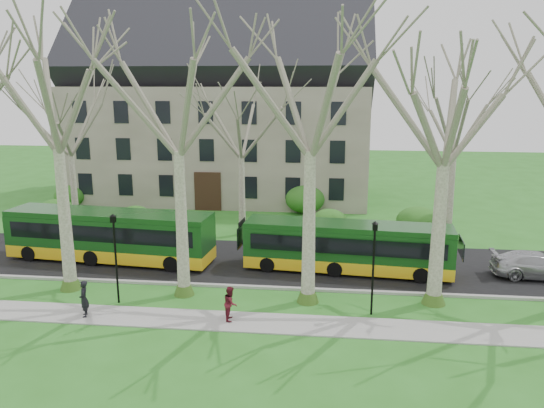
{
  "coord_description": "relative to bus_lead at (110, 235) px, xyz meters",
  "views": [
    {
      "loc": [
        3.98,
        -23.84,
        10.35
      ],
      "look_at": [
        0.99,
        3.0,
        4.14
      ],
      "focal_mm": 35.0,
      "sensor_mm": 36.0,
      "label": 1
    }
  ],
  "objects": [
    {
      "name": "ground",
      "position": [
        8.81,
        -4.84,
        -1.59
      ],
      "size": [
        120.0,
        120.0,
        0.0
      ],
      "primitive_type": "plane",
      "color": "#296B1E",
      "rests_on": "ground"
    },
    {
      "name": "sidewalk",
      "position": [
        8.81,
        -7.34,
        -1.56
      ],
      "size": [
        70.0,
        2.0,
        0.06
      ],
      "primitive_type": "cube",
      "color": "gray",
      "rests_on": "ground"
    },
    {
      "name": "road",
      "position": [
        8.81,
        0.66,
        -1.56
      ],
      "size": [
        80.0,
        8.0,
        0.06
      ],
      "primitive_type": "cube",
      "color": "black",
      "rests_on": "ground"
    },
    {
      "name": "curb",
      "position": [
        8.81,
        -3.34,
        -1.52
      ],
      "size": [
        80.0,
        0.25,
        0.14
      ],
      "primitive_type": "cube",
      "color": "#A5A39E",
      "rests_on": "ground"
    },
    {
      "name": "building",
      "position": [
        2.81,
        19.16,
        6.48
      ],
      "size": [
        26.5,
        12.2,
        16.0
      ],
      "color": "gray",
      "rests_on": "ground"
    },
    {
      "name": "tree_row_verge",
      "position": [
        8.81,
        -4.54,
        5.41
      ],
      "size": [
        49.0,
        7.0,
        14.0
      ],
      "color": "gray",
      "rests_on": "ground"
    },
    {
      "name": "tree_row_far",
      "position": [
        7.48,
        6.16,
        4.41
      ],
      "size": [
        33.0,
        7.0,
        12.0
      ],
      "color": "gray",
      "rests_on": "ground"
    },
    {
      "name": "lamp_row",
      "position": [
        8.81,
        -5.84,
        0.99
      ],
      "size": [
        36.22,
        0.22,
        4.3
      ],
      "color": "black",
      "rests_on": "ground"
    },
    {
      "name": "hedges",
      "position": [
        4.15,
        9.16,
        -0.59
      ],
      "size": [
        30.6,
        8.6,
        2.0
      ],
      "color": "#30611B",
      "rests_on": "ground"
    },
    {
      "name": "bus_lead",
      "position": [
        0.0,
        0.0,
        0.0
      ],
      "size": [
        12.39,
        3.7,
        3.05
      ],
      "primitive_type": null,
      "rotation": [
        0.0,
        0.0,
        -0.1
      ],
      "color": "#124114",
      "rests_on": "road"
    },
    {
      "name": "bus_follow",
      "position": [
        13.82,
        -0.32,
        -0.11
      ],
      "size": [
        11.46,
        3.38,
        2.82
      ],
      "primitive_type": null,
      "rotation": [
        0.0,
        0.0,
        -0.09
      ],
      "color": "#124114",
      "rests_on": "road"
    },
    {
      "name": "sedan",
      "position": [
        24.01,
        -0.23,
        -0.83
      ],
      "size": [
        4.81,
        2.05,
        1.38
      ],
      "primitive_type": "imported",
      "rotation": [
        0.0,
        0.0,
        1.55
      ],
      "color": "#A7A7AC",
      "rests_on": "road"
    },
    {
      "name": "pedestrian_a",
      "position": [
        1.96,
        -7.59,
        -0.69
      ],
      "size": [
        0.6,
        0.72,
        1.67
      ],
      "primitive_type": "imported",
      "rotation": [
        0.0,
        0.0,
        -1.18
      ],
      "color": "black",
      "rests_on": "sidewalk"
    },
    {
      "name": "pedestrian_b",
      "position": [
        8.56,
        -7.21,
        -0.75
      ],
      "size": [
        0.66,
        0.81,
        1.55
      ],
      "primitive_type": "imported",
      "rotation": [
        0.0,
        0.0,
        1.68
      ],
      "color": "maroon",
      "rests_on": "sidewalk"
    }
  ]
}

